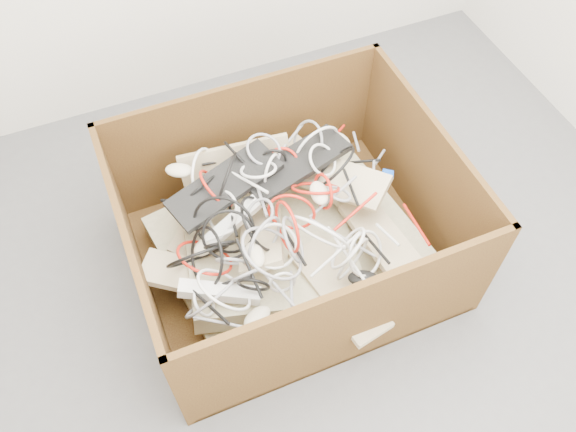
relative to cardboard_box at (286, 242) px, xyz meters
name	(u,v)px	position (x,y,z in m)	size (l,w,h in m)	color
ground	(350,293)	(0.19, -0.25, -0.15)	(3.00, 3.00, 0.00)	#515154
room_shell	(392,57)	(0.19, -0.25, 1.10)	(3.04, 3.04, 2.50)	silver
cardboard_box	(286,242)	(0.00, 0.00, 0.00)	(1.25, 1.04, 0.61)	#361C0D
keyboard_pile	(281,210)	(0.00, 0.06, 0.14)	(1.08, 1.04, 0.37)	#CCB390
mice_scatter	(272,238)	(-0.10, -0.09, 0.21)	(0.81, 0.86, 0.20)	beige
power_strip_left	(237,219)	(-0.19, 0.04, 0.22)	(0.29, 0.05, 0.04)	white
power_strip_right	(220,292)	(-0.35, -0.21, 0.18)	(0.30, 0.06, 0.04)	white
vga_plug	(388,175)	(0.46, 0.02, 0.20)	(0.04, 0.04, 0.02)	blue
cable_tangle	(262,217)	(-0.10, -0.01, 0.25)	(1.10, 0.89, 0.44)	black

